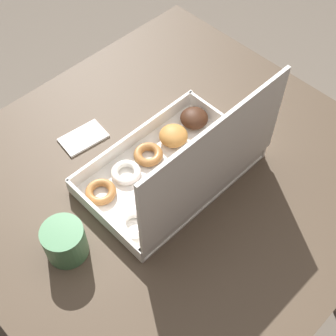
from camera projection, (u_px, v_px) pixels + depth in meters
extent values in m
plane|color=#6B6054|center=(169.00, 294.00, 1.72)|extent=(8.00, 8.00, 0.00)
cube|color=#4C3D2D|center=(170.00, 177.00, 1.12)|extent=(0.97, 0.92, 0.03)
cylinder|color=#4C3D2D|center=(175.00, 106.00, 1.78)|extent=(0.06, 0.06, 0.73)
cube|color=silver|center=(168.00, 172.00, 1.10)|extent=(0.40, 0.25, 0.01)
cube|color=white|center=(133.00, 138.00, 1.14)|extent=(0.40, 0.01, 0.04)
cube|color=white|center=(206.00, 198.00, 1.03)|extent=(0.40, 0.01, 0.04)
cube|color=white|center=(224.00, 122.00, 1.17)|extent=(0.01, 0.25, 0.04)
cube|color=white|center=(102.00, 218.00, 1.00)|extent=(0.01, 0.25, 0.04)
cube|color=white|center=(214.00, 162.00, 0.92)|extent=(0.40, 0.01, 0.24)
ellipsoid|color=#381E11|center=(194.00, 118.00, 1.17)|extent=(0.07, 0.07, 0.04)
ellipsoid|color=#B77A38|center=(173.00, 136.00, 1.14)|extent=(0.07, 0.07, 0.04)
torus|color=#9E6633|center=(148.00, 155.00, 1.12)|extent=(0.07, 0.07, 0.02)
torus|color=white|center=(126.00, 173.00, 1.09)|extent=(0.07, 0.07, 0.02)
torus|color=#9E6633|center=(101.00, 192.00, 1.06)|extent=(0.07, 0.07, 0.02)
torus|color=#B77A38|center=(231.00, 148.00, 1.13)|extent=(0.07, 0.07, 0.02)
ellipsoid|color=#9E6633|center=(211.00, 165.00, 1.09)|extent=(0.07, 0.07, 0.03)
ellipsoid|color=#381E11|center=(185.00, 180.00, 1.07)|extent=(0.07, 0.07, 0.03)
ellipsoid|color=pink|center=(160.00, 202.00, 1.03)|extent=(0.07, 0.07, 0.03)
torus|color=white|center=(134.00, 224.00, 1.01)|extent=(0.07, 0.07, 0.02)
cylinder|color=#4C8456|center=(65.00, 241.00, 0.95)|extent=(0.09, 0.09, 0.08)
cylinder|color=black|center=(61.00, 233.00, 0.92)|extent=(0.07, 0.07, 0.01)
cube|color=white|center=(83.00, 138.00, 1.17)|extent=(0.12, 0.08, 0.01)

